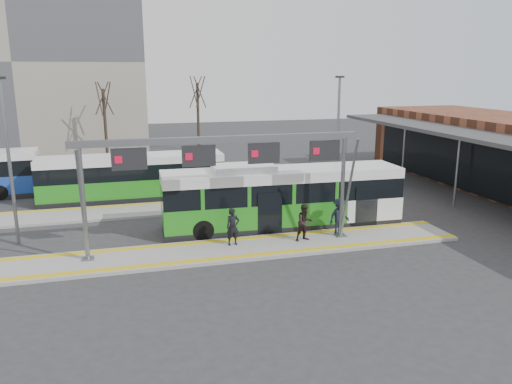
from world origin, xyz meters
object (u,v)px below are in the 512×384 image
hero_bus (282,198)px  passenger_a (233,227)px  passenger_c (339,216)px  gantry (225,159)px  passenger_b (305,222)px

hero_bus → passenger_a: (-3.24, -2.49, -0.56)m
hero_bus → passenger_c: hero_bus is taller
gantry → passenger_a: 3.29m
passenger_b → passenger_c: bearing=2.1°
hero_bus → passenger_b: hero_bus is taller
passenger_a → gantry: bearing=-157.7°
passenger_a → passenger_c: 5.51m
gantry → passenger_c: (5.90, 0.37, -3.22)m
hero_bus → gantry: bearing=-141.6°
hero_bus → passenger_a: size_ratio=7.19×
hero_bus → passenger_b: bearing=-83.2°
passenger_c → passenger_b: bearing=177.4°
hero_bus → passenger_a: bearing=-140.8°
hero_bus → passenger_c: size_ratio=6.87×
gantry → passenger_c: bearing=3.6°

